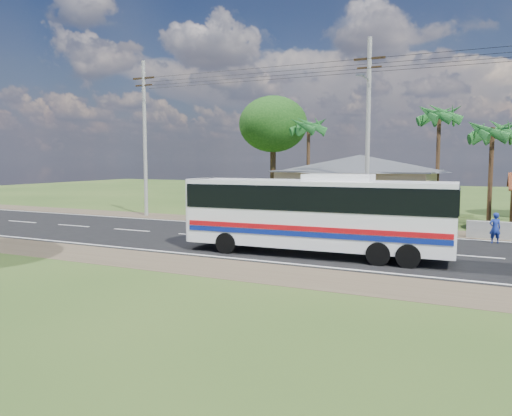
{
  "coord_description": "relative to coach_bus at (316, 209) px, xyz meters",
  "views": [
    {
      "loc": [
        9.7,
        -22.54,
        4.08
      ],
      "look_at": [
        -1.55,
        1.0,
        1.53
      ],
      "focal_mm": 35.0,
      "sensor_mm": 36.0,
      "label": 1
    }
  ],
  "objects": [
    {
      "name": "person",
      "position": [
        6.85,
        6.64,
        -1.23
      ],
      "size": [
        0.65,
        0.54,
        1.51
      ],
      "primitive_type": "imported",
      "rotation": [
        0.0,
        0.0,
        3.51
      ],
      "color": "navy",
      "rests_on": "ground"
    },
    {
      "name": "palm_far",
      "position": [
        -6.99,
        18.59,
        4.69
      ],
      "size": [
        2.8,
        2.8,
        7.7
      ],
      "color": "#47301E",
      "rests_on": "ground"
    },
    {
      "name": "house",
      "position": [
        -1.99,
        15.58,
        0.66
      ],
      "size": [
        12.4,
        10.0,
        5.0
      ],
      "color": "tan",
      "rests_on": "ground"
    },
    {
      "name": "utility_poles",
      "position": [
        -0.32,
        9.07,
        3.79
      ],
      "size": [
        32.8,
        2.22,
        11.0
      ],
      "color": "#9E9E99",
      "rests_on": "ground"
    },
    {
      "name": "tree_behind_house",
      "position": [
        -10.99,
        20.59,
        5.13
      ],
      "size": [
        6.0,
        6.0,
        9.61
      ],
      "color": "#47301E",
      "rests_on": "ground"
    },
    {
      "name": "road",
      "position": [
        -2.99,
        2.59,
        -1.97
      ],
      "size": [
        120.0,
        16.0,
        0.03
      ],
      "color": "black",
      "rests_on": "ground"
    },
    {
      "name": "ground",
      "position": [
        -2.99,
        2.59,
        -1.98
      ],
      "size": [
        120.0,
        120.0,
        0.0
      ],
      "primitive_type": "plane",
      "color": "#284518",
      "rests_on": "ground"
    },
    {
      "name": "palm_mid",
      "position": [
        3.01,
        18.09,
        5.18
      ],
      "size": [
        2.8,
        2.8,
        8.2
      ],
      "color": "#47301E",
      "rests_on": "ground"
    },
    {
      "name": "coach_bus",
      "position": [
        0.0,
        0.0,
        0.0
      ],
      "size": [
        11.28,
        2.93,
        3.47
      ],
      "rotation": [
        0.0,
        0.0,
        0.05
      ],
      "color": "white",
      "rests_on": "ground"
    },
    {
      "name": "palm_near",
      "position": [
        6.51,
        13.59,
        3.73
      ],
      "size": [
        2.8,
        2.8,
        6.7
      ],
      "color": "#47301E",
      "rests_on": "ground"
    }
  ]
}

